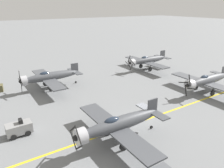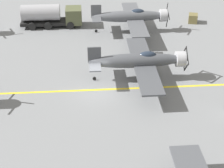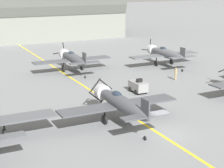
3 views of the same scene
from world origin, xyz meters
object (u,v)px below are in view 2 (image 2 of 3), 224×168
Objects in this scene: fuel_tanker at (51,15)px; supply_crate_mid_lane at (193,18)px; airplane_mid_center at (140,61)px; airplane_mid_left at (132,16)px.

supply_crate_mid_lane is at bearing 89.67° from fuel_tanker.
airplane_mid_center is 1.50× the size of fuel_tanker.
supply_crate_mid_lane is at bearing 96.23° from airplane_mid_left.
airplane_mid_center reaches higher than fuel_tanker.
airplane_mid_left is 1.00× the size of airplane_mid_center.
airplane_mid_left is 8.59× the size of supply_crate_mid_lane.
airplane_mid_center reaches higher than supply_crate_mid_lane.
airplane_mid_center is at bearing 33.23° from fuel_tanker.
airplane_mid_left is at bearing -176.98° from airplane_mid_center.
airplane_mid_left is 12.22m from airplane_mid_center.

